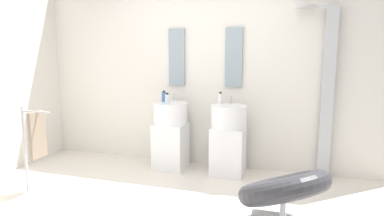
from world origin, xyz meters
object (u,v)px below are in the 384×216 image
(soap_bottle_clear, at_px, (167,99))
(lounge_chair, at_px, (284,194))
(shower_column, at_px, (326,90))
(pedestal_sink_left, at_px, (171,134))
(soap_bottle_blue, at_px, (164,97))
(pedestal_sink_right, at_px, (228,138))
(soap_bottle_white, at_px, (220,99))
(towel_rack, at_px, (35,137))

(soap_bottle_clear, bearing_deg, lounge_chair, -37.67)
(lounge_chair, bearing_deg, shower_column, 75.16)
(pedestal_sink_left, relative_size, soap_bottle_blue, 6.68)
(pedestal_sink_right, height_order, soap_bottle_clear, soap_bottle_clear)
(pedestal_sink_right, height_order, soap_bottle_blue, soap_bottle_blue)
(pedestal_sink_left, distance_m, soap_bottle_white, 0.81)
(shower_column, xyz_separation_m, soap_bottle_white, (-1.24, -0.15, -0.14))
(pedestal_sink_right, distance_m, soap_bottle_blue, 1.00)
(pedestal_sink_left, bearing_deg, soap_bottle_clear, -87.00)
(pedestal_sink_right, xyz_separation_m, shower_column, (1.12, 0.21, 0.62))
(pedestal_sink_left, relative_size, pedestal_sink_right, 1.00)
(towel_rack, height_order, soap_bottle_white, soap_bottle_white)
(pedestal_sink_left, relative_size, shower_column, 0.47)
(pedestal_sink_left, bearing_deg, soap_bottle_blue, 154.44)
(pedestal_sink_right, xyz_separation_m, soap_bottle_clear, (-0.76, -0.12, 0.48))
(pedestal_sink_left, xyz_separation_m, pedestal_sink_right, (0.77, 0.00, 0.00))
(towel_rack, xyz_separation_m, soap_bottle_clear, (1.08, 1.08, 0.31))
(soap_bottle_clear, bearing_deg, pedestal_sink_right, 8.93)
(towel_rack, relative_size, soap_bottle_blue, 6.52)
(shower_column, xyz_separation_m, soap_bottle_blue, (-2.00, -0.16, -0.14))
(pedestal_sink_left, distance_m, towel_rack, 1.62)
(pedestal_sink_right, distance_m, soap_bottle_clear, 0.91)
(pedestal_sink_right, relative_size, soap_bottle_clear, 6.88)
(pedestal_sink_right, distance_m, towel_rack, 2.21)
(pedestal_sink_left, height_order, lounge_chair, pedestal_sink_left)
(soap_bottle_clear, bearing_deg, soap_bottle_blue, 123.84)
(pedestal_sink_left, height_order, pedestal_sink_right, same)
(towel_rack, relative_size, soap_bottle_white, 6.14)
(shower_column, bearing_deg, pedestal_sink_right, -169.43)
(pedestal_sink_left, height_order, soap_bottle_clear, soap_bottle_clear)
(soap_bottle_blue, bearing_deg, soap_bottle_clear, -56.16)
(soap_bottle_blue, relative_size, soap_bottle_white, 0.94)
(soap_bottle_blue, height_order, soap_bottle_clear, soap_bottle_blue)
(soap_bottle_blue, xyz_separation_m, soap_bottle_clear, (0.12, -0.17, -0.00))
(pedestal_sink_right, height_order, towel_rack, pedestal_sink_right)
(soap_bottle_blue, bearing_deg, pedestal_sink_left, -25.56)
(towel_rack, bearing_deg, soap_bottle_white, 36.21)
(soap_bottle_blue, bearing_deg, soap_bottle_white, 0.62)
(soap_bottle_clear, bearing_deg, towel_rack, -135.04)
(shower_column, xyz_separation_m, soap_bottle_clear, (-1.88, -0.33, -0.14))
(pedestal_sink_left, height_order, towel_rack, pedestal_sink_left)
(shower_column, bearing_deg, soap_bottle_blue, -175.52)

